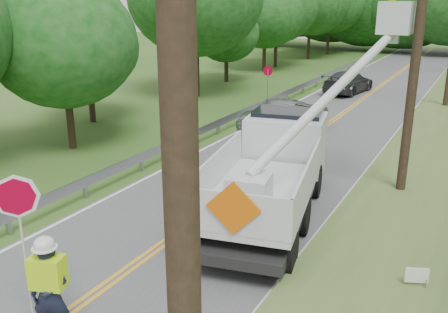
% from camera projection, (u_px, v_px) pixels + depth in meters
% --- Properties ---
extents(ground, '(140.00, 140.00, 0.00)m').
position_uv_depth(ground, '(97.00, 292.00, 11.07)').
color(ground, '#285819').
rests_on(ground, ground).
extents(road, '(7.20, 96.00, 0.03)m').
position_uv_depth(road, '(306.00, 140.00, 22.79)').
color(road, '#515154').
rests_on(road, ground).
extents(guardrail, '(0.18, 48.00, 0.77)m').
position_uv_depth(guardrail, '(237.00, 115.00, 25.20)').
color(guardrail, gray).
rests_on(guardrail, ground).
extents(utility_poles, '(1.60, 43.30, 10.00)m').
position_uv_depth(utility_poles, '(445.00, 22.00, 21.44)').
color(utility_poles, black).
rests_on(utility_poles, ground).
extents(treeline_left, '(9.25, 54.20, 10.25)m').
position_uv_depth(treeline_left, '(247.00, 8.00, 38.34)').
color(treeline_left, '#332319').
rests_on(treeline_left, ground).
extents(treeline_horizon, '(55.95, 13.39, 10.76)m').
position_uv_depth(treeline_horizon, '(439.00, 5.00, 56.12)').
color(treeline_horizon, '#0D450E').
rests_on(treeline_horizon, ground).
extents(flagger, '(1.19, 0.72, 3.34)m').
position_uv_depth(flagger, '(49.00, 286.00, 9.15)').
color(flagger, '#191E33').
rests_on(flagger, road).
extents(bucket_truck, '(4.93, 8.17, 7.38)m').
position_uv_depth(bucket_truck, '(284.00, 155.00, 15.24)').
color(bucket_truck, black).
rests_on(bucket_truck, road).
extents(suv_silver, '(3.11, 6.02, 1.62)m').
position_uv_depth(suv_silver, '(287.00, 115.00, 24.13)').
color(suv_silver, '#A7AAAE').
rests_on(suv_silver, road).
extents(suv_darkgrey, '(2.70, 5.31, 1.47)m').
position_uv_depth(suv_darkgrey, '(348.00, 82.00, 33.87)').
color(suv_darkgrey, '#3A3B41').
rests_on(suv_darkgrey, road).
extents(stop_sign_permanent, '(0.52, 0.27, 2.66)m').
position_uv_depth(stop_sign_permanent, '(268.00, 82.00, 27.78)').
color(stop_sign_permanent, gray).
rests_on(stop_sign_permanent, ground).
extents(yard_sign, '(0.48, 0.22, 0.73)m').
position_uv_depth(yard_sign, '(417.00, 277.00, 10.73)').
color(yard_sign, white).
rests_on(yard_sign, ground).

